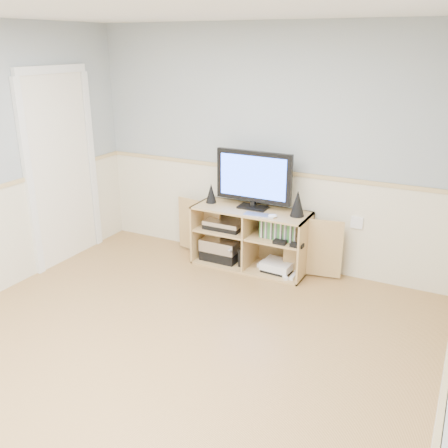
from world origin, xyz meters
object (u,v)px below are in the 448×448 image
(keyboard, at_px, (259,215))
(game_consoles, at_px, (277,266))
(media_cabinet, at_px, (253,236))
(monitor, at_px, (254,178))

(keyboard, height_order, game_consoles, keyboard)
(media_cabinet, distance_m, keyboard, 0.41)
(keyboard, distance_m, game_consoles, 0.62)
(monitor, height_order, game_consoles, monitor)
(media_cabinet, bearing_deg, monitor, -90.00)
(media_cabinet, xyz_separation_m, keyboard, (0.16, -0.19, 0.32))
(media_cabinet, relative_size, keyboard, 6.08)
(media_cabinet, height_order, monitor, monitor)
(monitor, relative_size, keyboard, 2.61)
(media_cabinet, height_order, keyboard, keyboard)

